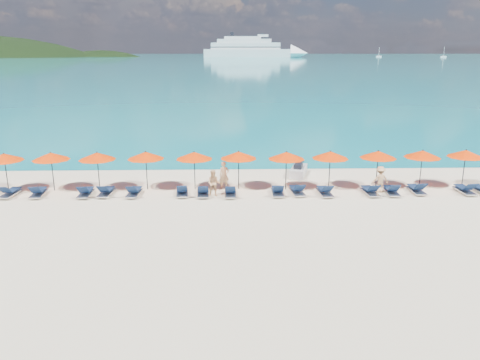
{
  "coord_description": "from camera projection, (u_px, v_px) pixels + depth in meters",
  "views": [
    {
      "loc": [
        -0.69,
        -20.79,
        7.83
      ],
      "look_at": [
        0.0,
        3.0,
        1.2
      ],
      "focal_mm": 35.0,
      "sensor_mm": 36.0,
      "label": 1
    }
  ],
  "objects": [
    {
      "name": "ground",
      "position": [
        242.0,
        221.0,
        22.14
      ],
      "size": [
        1400.0,
        1400.0,
        0.0
      ],
      "primitive_type": "plane",
      "color": "beige"
    },
    {
      "name": "sea",
      "position": [
        226.0,
        56.0,
        657.69
      ],
      "size": [
        1600.0,
        1300.0,
        0.01
      ],
      "primitive_type": "cube",
      "color": "#1FA9B2",
      "rests_on": "ground"
    },
    {
      "name": "headland_small",
      "position": [
        103.0,
        87.0,
        566.6
      ],
      "size": [
        162.0,
        126.0,
        85.5
      ],
      "color": "black",
      "rests_on": "ground"
    },
    {
      "name": "cruise_ship",
      "position": [
        257.0,
        49.0,
        526.11
      ],
      "size": [
        117.86,
        34.27,
        32.41
      ],
      "rotation": [
        0.0,
        0.0,
        -0.14
      ],
      "color": "white",
      "rests_on": "ground"
    },
    {
      "name": "sailboat_near",
      "position": [
        379.0,
        56.0,
        542.93
      ],
      "size": [
        5.93,
        1.98,
        10.88
      ],
      "color": "white",
      "rests_on": "ground"
    },
    {
      "name": "sailboat_far",
      "position": [
        443.0,
        56.0,
        504.76
      ],
      "size": [
        6.09,
        2.03,
        11.17
      ],
      "color": "white",
      "rests_on": "ground"
    },
    {
      "name": "jetski",
      "position": [
        299.0,
        170.0,
        30.15
      ],
      "size": [
        1.48,
        2.46,
        0.82
      ],
      "rotation": [
        0.0,
        0.0,
        -0.28
      ],
      "color": "silver",
      "rests_on": "ground"
    },
    {
      "name": "beachgoer_a",
      "position": [
        224.0,
        175.0,
        27.13
      ],
      "size": [
        0.66,
        0.51,
        1.61
      ],
      "primitive_type": "imported",
      "rotation": [
        0.0,
        0.0,
        0.23
      ],
      "color": "tan",
      "rests_on": "ground"
    },
    {
      "name": "beachgoer_b",
      "position": [
        214.0,
        183.0,
        25.76
      ],
      "size": [
        0.79,
        0.56,
        1.49
      ],
      "primitive_type": "imported",
      "rotation": [
        0.0,
        0.0,
        -0.21
      ],
      "color": "tan",
      "rests_on": "ground"
    },
    {
      "name": "beachgoer_c",
      "position": [
        380.0,
        179.0,
        26.45
      ],
      "size": [
        1.03,
        0.58,
        1.53
      ],
      "primitive_type": "imported",
      "rotation": [
        0.0,
        0.0,
        3.26
      ],
      "color": "tan",
      "rests_on": "ground"
    },
    {
      "name": "umbrella_0",
      "position": [
        4.0,
        157.0,
        26.28
      ],
      "size": [
        2.1,
        2.1,
        2.28
      ],
      "color": "black",
      "rests_on": "ground"
    },
    {
      "name": "umbrella_1",
      "position": [
        51.0,
        156.0,
        26.5
      ],
      "size": [
        2.1,
        2.1,
        2.28
      ],
      "color": "black",
      "rests_on": "ground"
    },
    {
      "name": "umbrella_2",
      "position": [
        97.0,
        156.0,
        26.54
      ],
      "size": [
        2.1,
        2.1,
        2.28
      ],
      "color": "black",
      "rests_on": "ground"
    },
    {
      "name": "umbrella_3",
      "position": [
        146.0,
        155.0,
        26.73
      ],
      "size": [
        2.1,
        2.1,
        2.28
      ],
      "color": "black",
      "rests_on": "ground"
    },
    {
      "name": "umbrella_4",
      "position": [
        194.0,
        156.0,
        26.69
      ],
      "size": [
        2.1,
        2.1,
        2.28
      ],
      "color": "black",
      "rests_on": "ground"
    },
    {
      "name": "umbrella_5",
      "position": [
        239.0,
        155.0,
        26.81
      ],
      "size": [
        2.1,
        2.1,
        2.28
      ],
      "color": "black",
      "rests_on": "ground"
    },
    {
      "name": "umbrella_6",
      "position": [
        286.0,
        156.0,
        26.69
      ],
      "size": [
        2.1,
        2.1,
        2.28
      ],
      "color": "black",
      "rests_on": "ground"
    },
    {
      "name": "umbrella_7",
      "position": [
        330.0,
        155.0,
        26.83
      ],
      "size": [
        2.1,
        2.1,
        2.28
      ],
      "color": "black",
      "rests_on": "ground"
    },
    {
      "name": "umbrella_8",
      "position": [
        378.0,
        155.0,
        26.95
      ],
      "size": [
        2.1,
        2.1,
        2.28
      ],
      "color": "black",
      "rests_on": "ground"
    },
    {
      "name": "umbrella_9",
      "position": [
        423.0,
        154.0,
        27.08
      ],
      "size": [
        2.1,
        2.1,
        2.28
      ],
      "color": "black",
      "rests_on": "ground"
    },
    {
      "name": "umbrella_10",
      "position": [
        466.0,
        154.0,
        27.19
      ],
      "size": [
        2.1,
        2.1,
        2.28
      ],
      "color": "black",
      "rests_on": "ground"
    },
    {
      "name": "lounger_1",
      "position": [
        10.0,
        192.0,
        25.87
      ],
      "size": [
        0.74,
        1.74,
        0.66
      ],
      "rotation": [
        0.0,
        0.0,
        -0.07
      ],
      "color": "silver",
      "rests_on": "ground"
    },
    {
      "name": "lounger_2",
      "position": [
        38.0,
        192.0,
        25.87
      ],
      "size": [
        0.77,
        1.75,
        0.66
      ],
      "rotation": [
        0.0,
        0.0,
        0.09
      ],
      "color": "silver",
      "rests_on": "ground"
    },
    {
      "name": "lounger_3",
      "position": [
        86.0,
        192.0,
        25.9
      ],
      "size": [
        0.67,
        1.72,
        0.66
      ],
      "rotation": [
        0.0,
        0.0,
        0.03
      ],
      "color": "silver",
      "rests_on": "ground"
    },
    {
      "name": "lounger_4",
      "position": [
        106.0,
        191.0,
        26.02
      ],
      "size": [
        0.7,
        1.73,
        0.66
      ],
      "rotation": [
        0.0,
        0.0,
        -0.05
      ],
      "color": "silver",
      "rests_on": "ground"
    },
    {
      "name": "lounger_5",
      "position": [
        134.0,
        192.0,
        25.97
      ],
      "size": [
        0.71,
        1.73,
        0.66
      ],
      "rotation": [
        0.0,
        0.0,
        -0.05
      ],
      "color": "silver",
      "rests_on": "ground"
    },
    {
      "name": "lounger_6",
      "position": [
        182.0,
        191.0,
        26.06
      ],
      "size": [
        0.76,
        1.75,
        0.66
      ],
      "rotation": [
        0.0,
        0.0,
        0.09
      ],
      "color": "silver",
      "rests_on": "ground"
    },
    {
      "name": "lounger_7",
      "position": [
        203.0,
        192.0,
        25.98
      ],
      "size": [
        0.7,
        1.73,
        0.66
      ],
      "rotation": [
        0.0,
        0.0,
        0.05
      ],
      "color": "silver",
      "rests_on": "ground"
    },
    {
      "name": "lounger_8",
      "position": [
        230.0,
        192.0,
        25.91
      ],
      "size": [
        0.64,
        1.71,
        0.66
      ],
      "rotation": [
        0.0,
        0.0,
        -0.01
      ],
      "color": "silver",
      "rests_on": "ground"
    },
    {
      "name": "lounger_9",
      "position": [
        278.0,
        191.0,
        26.09
      ],
      "size": [
        0.65,
        1.71,
        0.66
      ],
      "rotation": [
        0.0,
        0.0,
        -0.02
      ],
      "color": "silver",
      "rests_on": "ground"
    },
    {
      "name": "lounger_10",
      "position": [
        297.0,
        190.0,
        26.22
      ],
      "size": [
        0.78,
        1.75,
        0.66
      ],
      "rotation": [
        0.0,
        0.0,
        0.1
      ],
      "color": "silver",
      "rests_on": "ground"
    },
    {
      "name": "lounger_11",
      "position": [
        325.0,
        191.0,
        26.07
      ],
      "size": [
        0.73,
        1.74,
        0.66
      ],
      "rotation": [
        0.0,
        0.0,
        0.06
      ],
      "color": "silver",
      "rests_on": "ground"
    },
    {
      "name": "lounger_12",
      "position": [
        370.0,
        191.0,
        26.16
      ],
      "size": [
        0.73,
        1.74,
        0.66
      ],
      "rotation": [
        0.0,
        0.0,
        0.07
      ],
      "color": "silver",
      "rests_on": "ground"
    },
    {
      "name": "lounger_13",
      "position": [
        392.0,
        190.0,
        26.2
      ],
      "size": [
        0.76,
        1.75,
        0.66
      ],
      "rotation": [
        0.0,
        0.0,
        -0.08
      ],
      "color": "silver",
      "rests_on": "ground"
    },
    {
      "name": "lounger_14",
      "position": [
        416.0,
        189.0,
        26.47
      ],
      "size": [
        0.64,
        1.71,
        0.66
      ],
      "rotation": [
        0.0,
        0.0,
        -0.01
      ],
      "color": "silver",
      "rests_on": "ground"
    },
    {
      "name": "lounger_15",
      "position": [
        465.0,
        189.0,
        26.41
      ],
      "size": [
        0.65,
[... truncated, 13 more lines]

